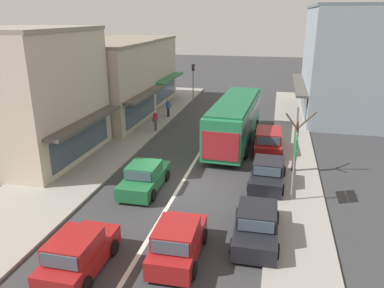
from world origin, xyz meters
TOP-DOWN VIEW (x-y plane):
  - ground_plane at (0.00, 0.00)m, footprint 140.00×140.00m
  - lane_centre_line at (0.00, 4.00)m, footprint 0.20×28.00m
  - sidewalk_left at (-6.80, 6.00)m, footprint 5.20×44.00m
  - kerb_right at (6.20, 6.00)m, footprint 2.80×44.00m
  - shopfront_corner_near at (-10.18, 2.21)m, footprint 7.49×8.72m
  - shopfront_mid_block at (-10.18, 10.90)m, footprint 9.00×8.30m
  - shopfront_far_end at (-10.18, 19.51)m, footprint 8.08×8.53m
  - building_right_far at (11.48, 18.85)m, footprint 9.33×13.44m
  - city_bus at (2.02, 8.05)m, footprint 3.09×10.96m
  - hatchback_queue_far_back at (-1.78, -7.78)m, footprint 1.82×3.70m
  - hatchback_adjacent_lane_lead at (1.56, -6.23)m, footprint 1.89×3.74m
  - sedan_adjacent_lane_trail at (-1.77, -0.71)m, footprint 1.92×4.21m
  - parked_sedan_kerb_front at (4.41, -4.20)m, footprint 1.96×4.23m
  - parked_sedan_kerb_second at (4.68, 1.35)m, footprint 2.01×4.26m
  - parked_wagon_kerb_third at (4.49, 6.85)m, footprint 2.05×4.56m
  - traffic_light_downstreet at (-3.73, 19.81)m, footprint 0.33×0.24m
  - directional_road_sign at (5.93, -0.51)m, footprint 0.10×1.40m
  - street_tree_right at (6.14, 3.37)m, footprint 1.72×1.53m
  - pedestrian_with_handbag_near at (-4.47, 9.34)m, footprint 0.32×0.66m
  - pedestrian_browsing_midblock at (-4.67, 13.69)m, footprint 0.34×0.66m

SIDE VIEW (x-z plane):
  - ground_plane at x=0.00m, z-range 0.00..0.00m
  - lane_centre_line at x=0.00m, z-range 0.00..0.01m
  - kerb_right at x=6.20m, z-range 0.00..0.12m
  - sidewalk_left at x=-6.80m, z-range 0.00..0.14m
  - sedan_adjacent_lane_trail at x=-1.77m, z-range -0.07..1.40m
  - parked_sedan_kerb_front at x=4.41m, z-range -0.07..1.40m
  - parked_sedan_kerb_second at x=4.68m, z-range -0.07..1.40m
  - hatchback_queue_far_back at x=-1.78m, z-range -0.06..1.48m
  - hatchback_adjacent_lane_lead at x=1.56m, z-range -0.06..1.48m
  - parked_wagon_kerb_third at x=4.49m, z-range -0.04..1.53m
  - pedestrian_with_handbag_near at x=-4.47m, z-range 0.25..1.88m
  - pedestrian_browsing_midblock at x=-4.67m, z-range 0.25..1.88m
  - street_tree_right at x=6.14m, z-range -0.12..3.70m
  - city_bus at x=2.02m, z-range 0.27..3.49m
  - directional_road_sign at x=5.93m, z-range 0.90..4.50m
  - traffic_light_downstreet at x=-3.73m, z-range 0.75..4.95m
  - shopfront_far_end at x=-10.18m, z-range 0.00..6.77m
  - shopfront_mid_block at x=-10.18m, z-range 0.00..6.81m
  - shopfront_corner_near at x=-10.18m, z-range -0.01..8.27m
  - building_right_far at x=11.48m, z-range -0.01..9.80m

